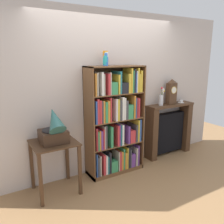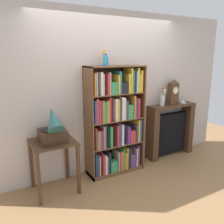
{
  "view_description": "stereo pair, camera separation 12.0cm",
  "coord_description": "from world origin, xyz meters",
  "px_view_note": "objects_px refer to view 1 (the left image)",
  "views": [
    {
      "loc": [
        -1.91,
        -2.98,
        1.9
      ],
      "look_at": [
        -0.05,
        0.13,
        1.03
      ],
      "focal_mm": 37.59,
      "sensor_mm": 36.0,
      "label": 1
    },
    {
      "loc": [
        -1.81,
        -3.03,
        1.9
      ],
      "look_at": [
        -0.05,
        0.13,
        1.03
      ],
      "focal_mm": 37.59,
      "sensor_mm": 36.0,
      "label": 2
    }
  ],
  "objects_px": {
    "teacup_with_saucer": "(181,101)",
    "mantel_clock": "(171,92)",
    "cup_stack": "(106,58)",
    "bookshelf": "(115,124)",
    "flower_vase": "(162,97)",
    "gramophone": "(54,129)",
    "side_table_left": "(54,154)",
    "fireplace_mantel": "(168,130)"
  },
  "relations": [
    {
      "from": "gramophone",
      "to": "mantel_clock",
      "type": "relative_size",
      "value": 1.16
    },
    {
      "from": "side_table_left",
      "to": "fireplace_mantel",
      "type": "distance_m",
      "value": 2.31
    },
    {
      "from": "side_table_left",
      "to": "teacup_with_saucer",
      "type": "bearing_deg",
      "value": 3.26
    },
    {
      "from": "side_table_left",
      "to": "gramophone",
      "type": "height_order",
      "value": "gramophone"
    },
    {
      "from": "bookshelf",
      "to": "fireplace_mantel",
      "type": "xyz_separation_m",
      "value": [
        1.26,
        0.08,
        -0.32
      ]
    },
    {
      "from": "fireplace_mantel",
      "to": "flower_vase",
      "type": "xyz_separation_m",
      "value": [
        -0.23,
        -0.02,
        0.67
      ]
    },
    {
      "from": "bookshelf",
      "to": "mantel_clock",
      "type": "relative_size",
      "value": 3.72
    },
    {
      "from": "flower_vase",
      "to": "teacup_with_saucer",
      "type": "distance_m",
      "value": 0.52
    },
    {
      "from": "cup_stack",
      "to": "teacup_with_saucer",
      "type": "bearing_deg",
      "value": -0.13
    },
    {
      "from": "mantel_clock",
      "to": "flower_vase",
      "type": "relative_size",
      "value": 1.38
    },
    {
      "from": "side_table_left",
      "to": "gramophone",
      "type": "bearing_deg",
      "value": -90.0
    },
    {
      "from": "bookshelf",
      "to": "mantel_clock",
      "type": "height_order",
      "value": "bookshelf"
    },
    {
      "from": "gramophone",
      "to": "cup_stack",
      "type": "bearing_deg",
      "value": 12.46
    },
    {
      "from": "fireplace_mantel",
      "to": "cup_stack",
      "type": "bearing_deg",
      "value": -179.29
    },
    {
      "from": "cup_stack",
      "to": "flower_vase",
      "type": "height_order",
      "value": "cup_stack"
    },
    {
      "from": "gramophone",
      "to": "teacup_with_saucer",
      "type": "xyz_separation_m",
      "value": [
        2.58,
        0.2,
        0.09
      ]
    },
    {
      "from": "cup_stack",
      "to": "flower_vase",
      "type": "relative_size",
      "value": 0.65
    },
    {
      "from": "cup_stack",
      "to": "side_table_left",
      "type": "xyz_separation_m",
      "value": [
        -0.91,
        -0.15,
        -1.29
      ]
    },
    {
      "from": "side_table_left",
      "to": "teacup_with_saucer",
      "type": "xyz_separation_m",
      "value": [
        2.58,
        0.15,
        0.46
      ]
    },
    {
      "from": "side_table_left",
      "to": "gramophone",
      "type": "distance_m",
      "value": 0.38
    },
    {
      "from": "gramophone",
      "to": "teacup_with_saucer",
      "type": "distance_m",
      "value": 2.59
    },
    {
      "from": "flower_vase",
      "to": "teacup_with_saucer",
      "type": "height_order",
      "value": "flower_vase"
    },
    {
      "from": "fireplace_mantel",
      "to": "flower_vase",
      "type": "relative_size",
      "value": 2.98
    },
    {
      "from": "mantel_clock",
      "to": "bookshelf",
      "type": "bearing_deg",
      "value": -177.39
    },
    {
      "from": "bookshelf",
      "to": "mantel_clock",
      "type": "bearing_deg",
      "value": 2.61
    },
    {
      "from": "bookshelf",
      "to": "fireplace_mantel",
      "type": "height_order",
      "value": "bookshelf"
    },
    {
      "from": "flower_vase",
      "to": "gramophone",
      "type": "bearing_deg",
      "value": -174.61
    },
    {
      "from": "mantel_clock",
      "to": "teacup_with_saucer",
      "type": "bearing_deg",
      "value": 0.43
    },
    {
      "from": "teacup_with_saucer",
      "to": "mantel_clock",
      "type": "bearing_deg",
      "value": -179.57
    },
    {
      "from": "flower_vase",
      "to": "teacup_with_saucer",
      "type": "bearing_deg",
      "value": 0.11
    },
    {
      "from": "cup_stack",
      "to": "mantel_clock",
      "type": "distance_m",
      "value": 1.53
    },
    {
      "from": "gramophone",
      "to": "mantel_clock",
      "type": "bearing_deg",
      "value": 4.82
    },
    {
      "from": "bookshelf",
      "to": "flower_vase",
      "type": "distance_m",
      "value": 1.09
    },
    {
      "from": "cup_stack",
      "to": "side_table_left",
      "type": "height_order",
      "value": "cup_stack"
    },
    {
      "from": "flower_vase",
      "to": "teacup_with_saucer",
      "type": "xyz_separation_m",
      "value": [
        0.51,
        0.0,
        -0.13
      ]
    },
    {
      "from": "cup_stack",
      "to": "teacup_with_saucer",
      "type": "distance_m",
      "value": 1.87
    },
    {
      "from": "gramophone",
      "to": "teacup_with_saucer",
      "type": "height_order",
      "value": "gramophone"
    },
    {
      "from": "cup_stack",
      "to": "side_table_left",
      "type": "distance_m",
      "value": 1.58
    },
    {
      "from": "bookshelf",
      "to": "flower_vase",
      "type": "bearing_deg",
      "value": 3.27
    },
    {
      "from": "gramophone",
      "to": "flower_vase",
      "type": "xyz_separation_m",
      "value": [
        2.07,
        0.2,
        0.22
      ]
    },
    {
      "from": "fireplace_mantel",
      "to": "teacup_with_saucer",
      "type": "bearing_deg",
      "value": -4.37
    },
    {
      "from": "bookshelf",
      "to": "gramophone",
      "type": "bearing_deg",
      "value": -172.53
    }
  ]
}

